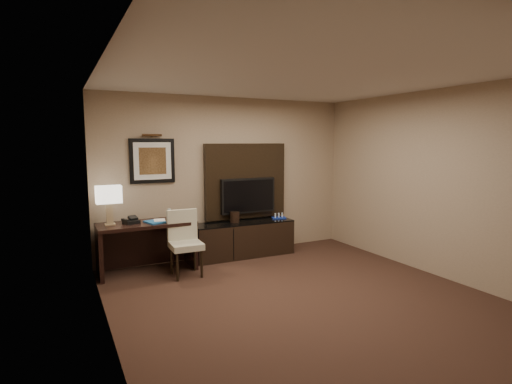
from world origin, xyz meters
TOP-DOWN VIEW (x-y plane):
  - floor at (0.00, 0.00)m, footprint 4.50×5.00m
  - ceiling at (0.00, 0.00)m, footprint 4.50×5.00m
  - wall_back at (0.00, 2.50)m, footprint 4.50×0.01m
  - wall_left at (-2.25, 0.00)m, footprint 0.01×5.00m
  - wall_right at (2.25, 0.00)m, footprint 0.01×5.00m
  - desk at (-1.50, 2.10)m, footprint 1.42×0.62m
  - credenza at (0.15, 2.20)m, footprint 1.74×0.52m
  - tv_wall_panel at (0.30, 2.44)m, footprint 1.50×0.12m
  - tv at (0.30, 2.34)m, footprint 1.00×0.08m
  - artwork at (-1.30, 2.48)m, footprint 0.70×0.04m
  - picture_light at (-1.30, 2.44)m, footprint 0.04×0.04m
  - desk_chair at (-1.03, 1.65)m, footprint 0.46×0.53m
  - table_lamp at (-2.01, 2.15)m, footprint 0.37×0.24m
  - desk_phone at (-1.71, 2.11)m, footprint 0.25×0.24m
  - blue_folder at (-1.39, 2.03)m, footprint 0.30×0.35m
  - book at (-1.39, 2.10)m, footprint 0.17×0.05m
  - water_bottle at (-1.14, 2.16)m, footprint 0.06×0.06m
  - ice_bucket at (-0.00, 2.24)m, footprint 0.21×0.21m
  - minibar_tray at (0.84, 2.20)m, footprint 0.28×0.21m

SIDE VIEW (x-z plane):
  - floor at x=0.00m, z-range -0.01..0.00m
  - credenza at x=0.15m, z-range 0.00..0.59m
  - desk at x=-1.50m, z-range 0.00..0.76m
  - desk_chair at x=-1.03m, z-range 0.00..0.92m
  - minibar_tray at x=0.84m, z-range 0.59..0.68m
  - ice_bucket at x=0.00m, z-range 0.59..0.78m
  - blue_folder at x=-1.39m, z-range 0.76..0.77m
  - desk_phone at x=-1.71m, z-range 0.76..0.86m
  - water_bottle at x=-1.14m, z-range 0.76..0.92m
  - book at x=-1.39m, z-range 0.76..0.98m
  - tv at x=0.30m, z-range 0.72..1.32m
  - table_lamp at x=-2.01m, z-range 0.76..1.33m
  - tv_wall_panel at x=0.30m, z-range 0.62..1.92m
  - wall_back at x=0.00m, z-range 0.00..2.70m
  - wall_left at x=-2.25m, z-range 0.00..2.70m
  - wall_right at x=2.25m, z-range 0.00..2.70m
  - artwork at x=-1.30m, z-range 1.30..2.00m
  - picture_light at x=-1.30m, z-range 1.90..2.20m
  - ceiling at x=0.00m, z-range 2.70..2.71m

